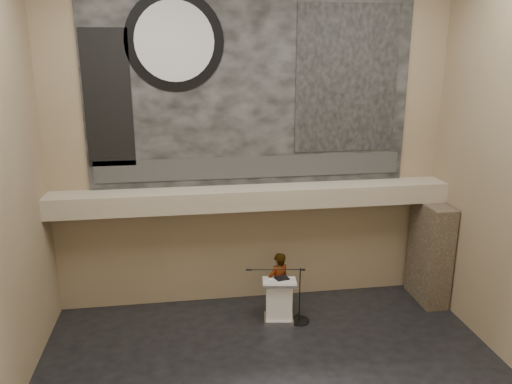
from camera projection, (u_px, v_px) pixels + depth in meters
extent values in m
cube|color=#877555|center=(251.00, 143.00, 12.53)|extent=(10.00, 0.02, 8.50)
cube|color=#877555|center=(365.00, 288.00, 4.92)|extent=(10.00, 0.02, 8.50)
cube|color=tan|center=(254.00, 197.00, 12.50)|extent=(10.00, 0.80, 0.50)
cylinder|color=#B2893D|center=(190.00, 211.00, 12.30)|extent=(0.04, 0.04, 0.06)
cylinder|color=#B2893D|center=(327.00, 205.00, 12.81)|extent=(0.04, 0.04, 0.06)
cube|color=black|center=(251.00, 84.00, 12.10)|extent=(8.00, 0.05, 5.00)
cube|color=#2C2C2C|center=(252.00, 167.00, 12.62)|extent=(7.76, 0.02, 0.55)
cylinder|color=black|center=(174.00, 41.00, 11.53)|extent=(2.30, 0.02, 2.30)
cylinder|color=silver|center=(174.00, 41.00, 11.51)|extent=(1.84, 0.02, 1.84)
cube|color=black|center=(347.00, 80.00, 12.38)|extent=(2.60, 0.02, 3.60)
cube|color=black|center=(108.00, 99.00, 11.65)|extent=(1.10, 0.02, 3.20)
cube|color=#3D3225|center=(430.00, 252.00, 13.18)|extent=(0.60, 1.40, 2.70)
cube|color=silver|center=(279.00, 318.00, 12.48)|extent=(0.80, 0.65, 0.08)
cube|color=white|center=(279.00, 300.00, 12.34)|extent=(0.70, 0.53, 0.96)
cube|color=white|center=(279.00, 281.00, 12.18)|extent=(0.89, 0.69, 0.14)
cube|color=black|center=(282.00, 278.00, 12.22)|extent=(0.38, 0.34, 0.04)
cube|color=white|center=(273.00, 281.00, 12.12)|extent=(0.30, 0.36, 0.00)
imported|color=silver|center=(278.00, 284.00, 12.56)|extent=(0.72, 0.62, 1.67)
cylinder|color=black|center=(299.00, 320.00, 12.43)|extent=(0.52, 0.52, 0.02)
cylinder|color=black|center=(300.00, 295.00, 12.24)|extent=(0.03, 0.03, 1.43)
cylinder|color=black|center=(274.00, 270.00, 12.05)|extent=(1.38, 0.22, 0.02)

